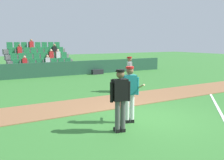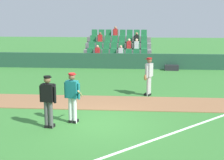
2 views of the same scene
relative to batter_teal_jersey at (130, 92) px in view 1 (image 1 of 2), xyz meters
name	(u,v)px [view 1 (image 1 of 2)]	position (x,y,z in m)	size (l,w,h in m)	color
ground_plane	(146,118)	(0.74, 0.10, -0.97)	(80.00, 80.00, 0.00)	#387A33
infield_dirt_path	(108,102)	(0.74, 2.65, -0.95)	(28.00, 2.21, 0.03)	#936642
foul_line_chalk	(219,109)	(3.74, -0.40, -0.96)	(12.00, 0.10, 0.01)	white
dugout_fence	(48,70)	(0.74, 11.44, -0.45)	(20.00, 0.16, 1.04)	#234C38
stadium_bleachers	(40,64)	(0.74, 13.74, -0.22)	(5.00, 3.80, 2.70)	slate
batter_teal_jersey	(130,92)	(0.00, 0.00, 0.00)	(0.60, 0.80, 1.76)	white
umpire_home_plate	(120,97)	(-0.70, -0.55, 0.03)	(0.58, 0.36, 1.76)	#4C4C4C
runner_grey_jersey	(129,73)	(2.72, 4.05, -0.01)	(0.45, 0.60, 1.76)	#B2B2B2
equipment_bag	(97,72)	(4.45, 10.99, -0.79)	(0.90, 0.36, 0.36)	#232328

